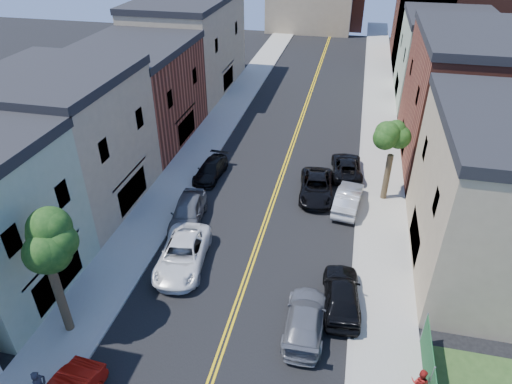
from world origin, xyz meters
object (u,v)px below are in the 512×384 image
Objects in this scene: grey_car_left at (188,212)px; black_car_right at (342,294)px; black_suv_lane at (317,187)px; pedestrian_right at (420,383)px; white_pickup at (183,254)px; silver_car_right at (348,199)px; dark_car_right_far at (347,166)px; grey_car_right at (305,319)px; black_car_left at (211,170)px.

grey_car_left reaches higher than black_car_right.
black_suv_lane is 3.25× the size of pedestrian_right.
white_pickup is 11.76m from black_suv_lane.
silver_car_right is at bearing -30.34° from black_suv_lane.
grey_car_left is 11.33m from silver_car_right.
black_car_right is 14.44m from dark_car_right_far.
black_suv_lane is (-2.03, -3.72, 0.05)m from dark_car_right_far.
white_pickup is 1.08× the size of black_suv_lane.
grey_car_right is 0.93× the size of black_suv_lane.
pedestrian_right is (3.60, -4.72, 0.13)m from black_car_right.
silver_car_right is (1.58, 11.64, 0.06)m from grey_car_right.
white_pickup is 14.38m from pedestrian_right.
black_car_left is at bearing -26.76° from pedestrian_right.
grey_car_right is 16.54m from dark_car_right_far.
grey_car_right is at bearing -5.13° from pedestrian_right.
black_car_left is 10.90m from dark_car_right_far.
black_car_right reaches higher than black_car_left.
white_pickup is 15.97m from dark_car_right_far.
black_car_left is at bearing 168.93° from black_suv_lane.
grey_car_right is at bearing 88.91° from silver_car_right.
dark_car_right_far is (1.23, 16.50, -0.03)m from grey_car_right.
pedestrian_right is at bearing -44.65° from black_car_left.
black_car_left is 0.90× the size of dark_car_right_far.
white_pickup is 1.14× the size of grey_car_left.
grey_car_left is 1.02× the size of grey_car_right.
silver_car_right is at bearing 13.60° from grey_car_left.
grey_car_left is at bearing 28.14° from silver_car_right.
pedestrian_right is at bearing 122.10° from black_car_right.
black_car_right is 10.99m from black_suv_lane.
black_suv_lane is (-2.50, 10.71, -0.09)m from black_car_right.
grey_car_left is 1.03× the size of black_car_right.
black_car_right is (11.00, -11.63, 0.18)m from black_car_left.
grey_car_left is at bearing -40.76° from grey_car_right.
black_car_left is 16.01m from black_car_right.
black_suv_lane is (-0.80, 12.77, 0.02)m from grey_car_right.
black_car_left is 0.95× the size of silver_car_right.
silver_car_right is 2.88× the size of pedestrian_right.
dark_car_right_far is 0.94× the size of black_suv_lane.
pedestrian_right is (3.72, -14.30, 0.19)m from silver_car_right.
white_pickup is 1.22× the size of silver_car_right.
grey_car_left is 11.68m from grey_car_right.
dark_car_right_far is (-0.47, 14.43, -0.14)m from black_car_right.
dark_car_right_far is 3.05× the size of pedestrian_right.
grey_car_right is at bearing -29.99° from white_pickup.
white_pickup reaches higher than black_suv_lane.
black_suv_lane is at bearing 25.03° from grey_car_left.
pedestrian_right reaches higher than black_car_left.
black_car_right is (9.48, -1.24, 0.04)m from white_pickup.
grey_car_left reaches higher than black_suv_lane.
black_car_right reaches higher than dark_car_right_far.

